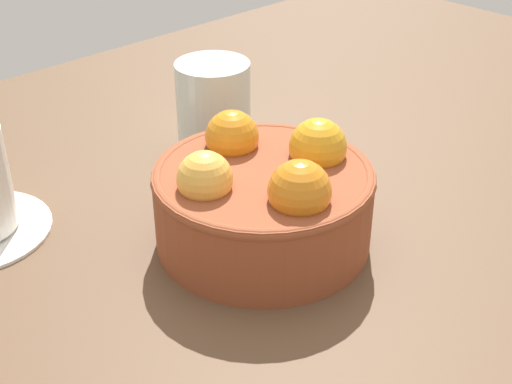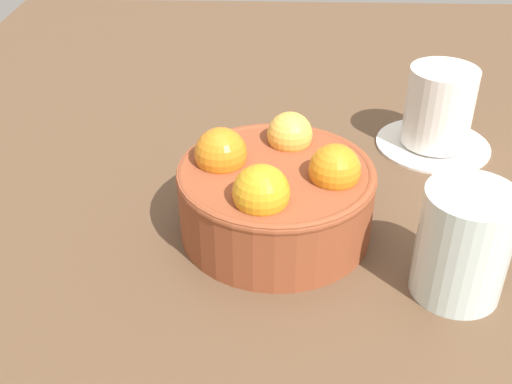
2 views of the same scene
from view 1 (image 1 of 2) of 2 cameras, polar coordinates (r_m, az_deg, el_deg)
ground_plane at (r=58.76cm, az=0.55°, el=-5.43°), size 136.46×91.89×3.81cm
terracotta_bowl at (r=55.43cm, az=0.64°, el=-0.43°), size 17.05×17.05×9.46cm
water_glass at (r=68.92cm, az=-3.37°, el=6.58°), size 7.05×7.05×9.16cm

